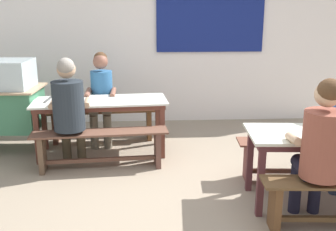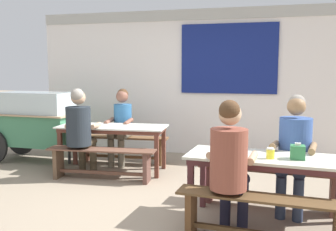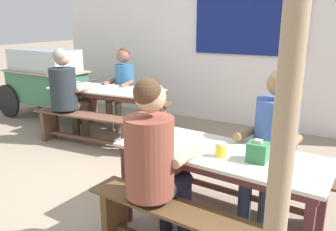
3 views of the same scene
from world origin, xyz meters
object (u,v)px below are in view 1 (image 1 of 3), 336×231
Objects in this scene: person_left_back_turned at (69,107)px; bench_near_back at (312,155)px; person_near_front at (321,145)px; bench_far_front at (101,144)px; person_center_facing at (101,92)px; bench_far_back at (103,120)px; dining_table_near at (333,141)px; dining_table_far at (101,106)px.

bench_near_back is at bearing -10.67° from person_left_back_turned.
bench_near_back is 1.23× the size of person_near_front.
bench_far_front is 1.26× the size of person_center_facing.
person_near_front reaches higher than person_center_facing.
person_near_front reaches higher than person_left_back_turned.
person_left_back_turned is at bearing 175.92° from bench_far_front.
bench_far_back is 3.25m from person_near_front.
person_center_facing is (0.01, -0.07, 0.42)m from bench_far_back.
person_left_back_turned reaches higher than dining_table_near.
dining_table_far is 0.45m from person_center_facing.
person_near_front reaches higher than bench_far_front.
dining_table_far is 2.81m from person_near_front.
person_near_front is at bearing -49.85° from bench_far_back.
dining_table_near is at bearing -23.26° from bench_far_front.
bench_far_front is 0.98× the size of bench_near_back.
person_near_front is (2.07, -2.46, 0.45)m from bench_far_back.
bench_far_back is 1.19× the size of person_left_back_turned.
bench_near_back is at bearing 85.92° from dining_table_near.
dining_table_near reaches higher than bench_far_back.
dining_table_far is 1.06× the size of bench_near_back.
bench_near_back is 1.23× the size of person_left_back_turned.
person_left_back_turned is (-0.26, -1.00, 0.45)m from bench_far_back.
person_center_facing is (-2.06, 2.39, -0.03)m from person_near_front.
person_near_front reaches higher than bench_far_back.
person_left_back_turned reaches higher than bench_near_back.
dining_table_near is 1.03× the size of bench_far_front.
bench_far_back is 0.43m from person_center_facing.
dining_table_near is at bearing 53.02° from person_near_front.
person_left_back_turned is at bearing -121.89° from dining_table_far.
person_near_front is 1.04× the size of person_center_facing.
person_center_facing is at bearing -82.35° from bench_far_back.
dining_table_far is at bearing 136.26° from person_near_front.
bench_far_front is 1.21× the size of person_near_front.
person_center_facing reaches higher than dining_table_near.
person_center_facing is 0.96× the size of person_left_back_turned.
bench_far_back is 0.96× the size of bench_near_back.
bench_near_back is 2.79m from person_left_back_turned.
bench_far_front is (-2.32, 1.00, -0.34)m from dining_table_near.
person_center_facing is (-2.43, 1.44, 0.43)m from bench_near_back.
person_near_front is 3.16m from person_center_facing.
person_left_back_turned is (-2.66, 1.02, 0.12)m from dining_table_near.
dining_table_near is at bearing -94.08° from bench_near_back.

